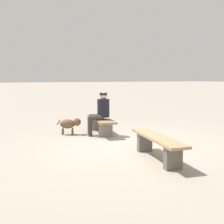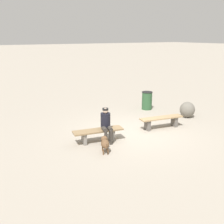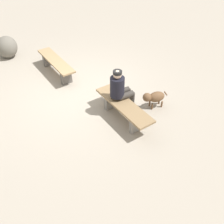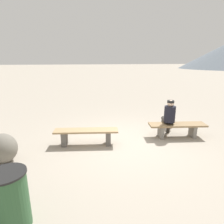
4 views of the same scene
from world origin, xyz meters
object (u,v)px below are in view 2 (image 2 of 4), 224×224
at_px(seated_person, 106,123).
at_px(bench_left, 161,120).
at_px(dog, 105,143).
at_px(boulder, 187,110).
at_px(bench_right, 98,133).
at_px(trash_bin, 147,101).

bearing_deg(seated_person, bench_left, -163.43).
bearing_deg(dog, boulder, -51.31).
bearing_deg(bench_right, dog, 85.28).
distance_m(seated_person, dog, 0.98).
relative_size(seated_person, boulder, 1.69).
bearing_deg(trash_bin, bench_left, 62.54).
bearing_deg(bench_left, seated_person, 11.40).
height_order(bench_right, seated_person, seated_person).
height_order(dog, trash_bin, trash_bin).
bearing_deg(bench_right, bench_left, -171.27).
distance_m(bench_left, seated_person, 2.66).
xyz_separation_m(bench_left, dog, (3.12, 0.79, -0.01)).
distance_m(bench_left, trash_bin, 2.92).
height_order(trash_bin, boulder, trash_bin).
relative_size(bench_left, seated_person, 1.53).
bearing_deg(boulder, seated_person, 6.82).
distance_m(dog, boulder, 5.33).
bearing_deg(seated_person, bench_right, -11.70).
bearing_deg(dog, bench_left, -51.28).
relative_size(dog, trash_bin, 0.72).
bearing_deg(boulder, bench_right, 4.98).
height_order(bench_left, boulder, boulder).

